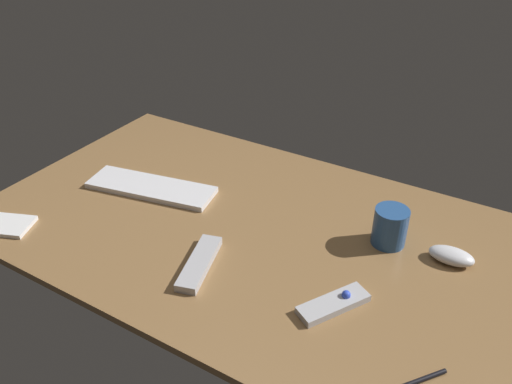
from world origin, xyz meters
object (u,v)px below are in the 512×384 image
Objects in this scene: keyboard at (151,187)px; computer_mouse at (451,256)px; notepad at (3,225)px; tv_remote at (199,263)px; pen at (416,382)px; coffee_mug at (390,227)px; media_remote at (334,304)px.

computer_mouse is at bearing -2.97° from keyboard.
keyboard is at bearing -174.17° from computer_mouse.
notepad is at bearing -133.67° from keyboard.
tv_remote reaches higher than keyboard.
pen is at bearing 67.25° from tv_remote.
computer_mouse is at bearing 2.48° from coffee_mug.
notepad reaches higher than pen.
tv_remote is 47.51cm from coffee_mug.
media_remote is (-17.98, -28.14, -0.82)cm from computer_mouse.
computer_mouse reaches higher than media_remote.
tv_remote is at bearing 121.20° from pen.
notepad is (-53.87, -13.53, -0.45)cm from tv_remote.
media_remote is (64.83, -16.24, 0.10)cm from keyboard.
tv_remote is at bearing 14.10° from notepad.
tv_remote is at bearing -43.42° from keyboard.
notepad is at bearing 131.71° from pen.
notepad is at bearing -92.07° from tv_remote.
computer_mouse is 15.66cm from coffee_mug.
keyboard is 3.54× the size of computer_mouse.
keyboard is 2.25× the size of media_remote.
computer_mouse is at bearing 23.68° from notepad.
keyboard is at bearing 106.28° from media_remote.
coffee_mug is at bearing 115.70° from tv_remote.
notepad is at bearing 131.89° from media_remote.
keyboard is 68.56cm from coffee_mug.
notepad is at bearing -158.66° from computer_mouse.
notepad is (-86.46, -17.66, -0.33)cm from media_remote.
computer_mouse is 0.64× the size of media_remote.
pen is at bearing -88.26° from computer_mouse.
tv_remote is at bearing 127.57° from media_remote.
keyboard is 2.51× the size of notepad.
media_remote is at bearing 101.40° from pen.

